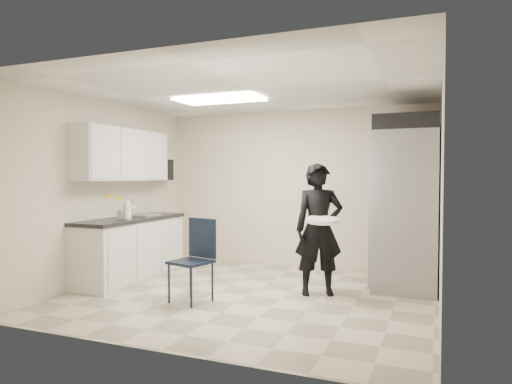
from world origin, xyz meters
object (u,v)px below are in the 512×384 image
at_px(commercial_fridge, 407,210).
at_px(folding_chair, 191,262).
at_px(man_tuxedo, 319,229).
at_px(lower_counter, 131,250).

distance_m(commercial_fridge, folding_chair, 3.03).
relative_size(commercial_fridge, man_tuxedo, 1.25).
height_order(lower_counter, man_tuxedo, man_tuxedo).
relative_size(lower_counter, commercial_fridge, 0.90).
bearing_deg(folding_chair, commercial_fridge, 51.69).
bearing_deg(lower_counter, man_tuxedo, 3.66).
relative_size(commercial_fridge, folding_chair, 2.17).
distance_m(lower_counter, man_tuxedo, 2.80).
bearing_deg(man_tuxedo, commercial_fridge, 17.72).
xyz_separation_m(lower_counter, folding_chair, (1.42, -0.74, 0.05)).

